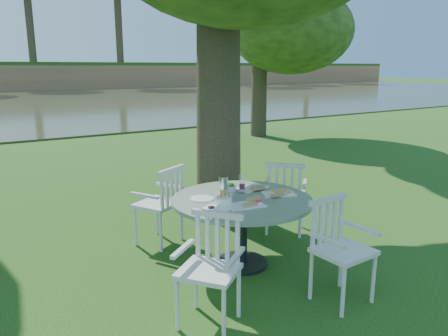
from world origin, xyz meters
The scene contains 8 objects.
ground centered at (0.00, 0.00, 0.00)m, with size 140.00×140.00×0.00m, color #12370B.
table centered at (-0.36, -0.71, 0.62)m, with size 1.48×1.48×0.75m.
chair_ne centered at (0.60, -0.27, 0.55)m, with size 0.65×0.65×0.94m.
chair_nw centered at (-0.81, 0.25, 0.56)m, with size 0.64×0.62×0.95m.
chair_sw centered at (-1.16, -1.42, 0.54)m, with size 0.62×0.63×0.91m.
chair_se centered at (-0.03, -1.72, 0.55)m, with size 0.49×0.46×0.94m.
tableware centered at (-0.41, -0.64, 0.79)m, with size 1.17×0.78×0.21m.
river centered at (0.00, 23.00, 0.00)m, with size 100.00×28.00×0.12m, color #31351F.
Camera 1 is at (-2.89, -4.28, 2.09)m, focal length 35.00 mm.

